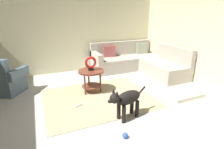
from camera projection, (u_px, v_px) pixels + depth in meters
ground_plane at (103, 118)px, 3.30m from camera, size 6.00×6.00×0.10m
wall_back at (68, 28)px, 5.38m from camera, size 6.00×0.12×2.70m
area_rug at (98, 98)px, 3.94m from camera, size 2.30×1.90×0.01m
sectional_couch at (138, 63)px, 5.68m from camera, size 2.20×2.25×0.88m
armchair at (5, 81)px, 4.07m from camera, size 1.00×0.94×0.88m
side_table at (91, 75)px, 4.14m from camera, size 0.60×0.60×0.54m
torus_sculpture at (91, 63)px, 4.04m from camera, size 0.28×0.08×0.33m
dog_bed_mat at (182, 93)px, 4.08m from camera, size 0.80×0.60×0.09m
dog at (126, 100)px, 3.07m from camera, size 0.84×0.33×0.63m
dog_toy_ball at (125, 135)px, 2.68m from camera, size 0.09×0.09×0.09m
dog_toy_rope at (78, 105)px, 3.59m from camera, size 0.15×0.10×0.05m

